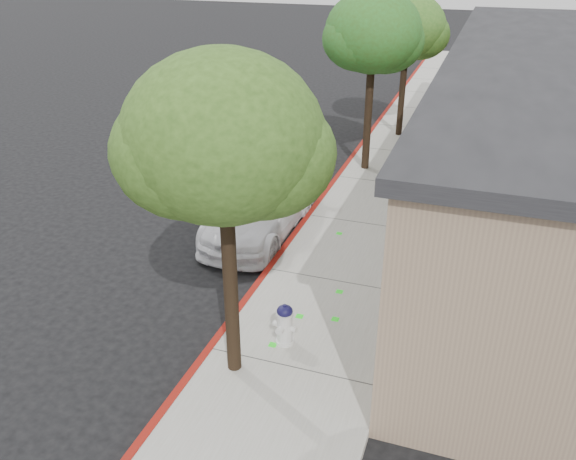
{
  "coord_description": "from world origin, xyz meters",
  "views": [
    {
      "loc": [
        4.19,
        -7.58,
        6.78
      ],
      "look_at": [
        0.56,
        2.88,
        1.25
      ],
      "focal_mm": 36.65,
      "sensor_mm": 36.0,
      "label": 1
    }
  ],
  "objects_px": {
    "police_car": "(260,207)",
    "fire_hydrant": "(285,324)",
    "street_tree_far": "(408,30)",
    "street_tree_near": "(224,145)",
    "street_tree_mid": "(373,36)"
  },
  "relations": [
    {
      "from": "police_car",
      "to": "street_tree_far",
      "type": "height_order",
      "value": "street_tree_far"
    },
    {
      "from": "street_tree_near",
      "to": "street_tree_far",
      "type": "distance_m",
      "value": 14.25
    },
    {
      "from": "street_tree_near",
      "to": "street_tree_mid",
      "type": "xyz_separation_m",
      "value": [
        -0.0,
        10.39,
        0.07
      ]
    },
    {
      "from": "police_car",
      "to": "street_tree_mid",
      "type": "relative_size",
      "value": 0.85
    },
    {
      "from": "fire_hydrant",
      "to": "police_car",
      "type": "bearing_deg",
      "value": 126.56
    },
    {
      "from": "police_car",
      "to": "street_tree_mid",
      "type": "xyz_separation_m",
      "value": [
        1.61,
        5.1,
        3.54
      ]
    },
    {
      "from": "street_tree_near",
      "to": "street_tree_mid",
      "type": "bearing_deg",
      "value": 90.01
    },
    {
      "from": "police_car",
      "to": "fire_hydrant",
      "type": "distance_m",
      "value": 4.88
    },
    {
      "from": "police_car",
      "to": "street_tree_near",
      "type": "bearing_deg",
      "value": -73.14
    },
    {
      "from": "fire_hydrant",
      "to": "street_tree_mid",
      "type": "distance_m",
      "value": 10.16
    },
    {
      "from": "fire_hydrant",
      "to": "street_tree_far",
      "type": "relative_size",
      "value": 0.16
    },
    {
      "from": "police_car",
      "to": "street_tree_far",
      "type": "xyz_separation_m",
      "value": [
        2.05,
        8.95,
        3.22
      ]
    },
    {
      "from": "street_tree_near",
      "to": "street_tree_mid",
      "type": "distance_m",
      "value": 10.39
    },
    {
      "from": "fire_hydrant",
      "to": "street_tree_far",
      "type": "xyz_separation_m",
      "value": [
        -0.14,
        13.31,
        3.33
      ]
    },
    {
      "from": "police_car",
      "to": "street_tree_far",
      "type": "distance_m",
      "value": 9.73
    }
  ]
}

